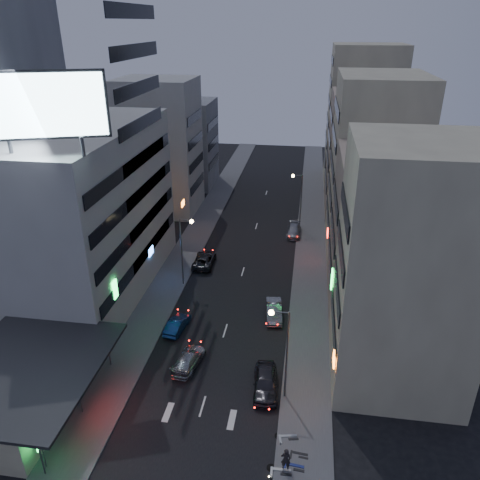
% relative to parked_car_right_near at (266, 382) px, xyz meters
% --- Properties ---
extents(ground, '(180.00, 180.00, 0.00)m').
position_rel_parked_car_right_near_xyz_m(ground, '(-4.70, -6.50, -0.82)').
color(ground, black).
rests_on(ground, ground).
extents(sidewalk_left, '(4.00, 120.00, 0.12)m').
position_rel_parked_car_right_near_xyz_m(sidewalk_left, '(-12.70, 23.50, -0.76)').
color(sidewalk_left, '#4C4C4F').
rests_on(sidewalk_left, ground).
extents(sidewalk_right, '(4.00, 120.00, 0.12)m').
position_rel_parked_car_right_near_xyz_m(sidewalk_right, '(3.30, 23.50, -0.76)').
color(sidewalk_right, '#4C4C4F').
rests_on(sidewalk_right, ground).
extents(food_court, '(11.00, 13.00, 3.88)m').
position_rel_parked_car_right_near_xyz_m(food_court, '(-18.59, -4.50, 1.16)').
color(food_court, '#C0BA97').
rests_on(food_court, ground).
extents(white_building, '(14.00, 24.00, 18.00)m').
position_rel_parked_car_right_near_xyz_m(white_building, '(-21.70, 13.50, 8.18)').
color(white_building, '#AAAAA6').
rests_on(white_building, ground).
extents(shophouse_near, '(10.00, 11.00, 20.00)m').
position_rel_parked_car_right_near_xyz_m(shophouse_near, '(10.30, 4.00, 9.18)').
color(shophouse_near, '#C0BA97').
rests_on(shophouse_near, ground).
extents(shophouse_mid, '(11.00, 12.00, 16.00)m').
position_rel_parked_car_right_near_xyz_m(shophouse_mid, '(10.80, 15.50, 7.18)').
color(shophouse_mid, gray).
rests_on(shophouse_mid, ground).
extents(shophouse_far, '(10.00, 14.00, 22.00)m').
position_rel_parked_car_right_near_xyz_m(shophouse_far, '(10.30, 28.50, 10.18)').
color(shophouse_far, '#C0BA97').
rests_on(shophouse_far, ground).
extents(far_left_a, '(11.00, 10.00, 20.00)m').
position_rel_parked_car_right_near_xyz_m(far_left_a, '(-20.20, 38.50, 9.18)').
color(far_left_a, '#AAAAA6').
rests_on(far_left_a, ground).
extents(far_left_b, '(12.00, 10.00, 15.00)m').
position_rel_parked_car_right_near_xyz_m(far_left_b, '(-20.70, 51.50, 6.68)').
color(far_left_b, gray).
rests_on(far_left_b, ground).
extents(far_right_a, '(11.00, 12.00, 18.00)m').
position_rel_parked_car_right_near_xyz_m(far_right_a, '(10.80, 43.50, 8.18)').
color(far_right_a, gray).
rests_on(far_right_a, ground).
extents(far_right_b, '(12.00, 12.00, 24.00)m').
position_rel_parked_car_right_near_xyz_m(far_right_b, '(11.30, 57.50, 11.18)').
color(far_right_b, '#C0BA97').
rests_on(far_right_b, ground).
extents(billboard, '(9.52, 3.75, 6.20)m').
position_rel_parked_car_right_near_xyz_m(billboard, '(-17.69, 3.47, 20.84)').
color(billboard, '#595B60').
rests_on(billboard, white_building).
extents(street_lamp_right_near, '(1.60, 0.44, 8.02)m').
position_rel_parked_car_right_near_xyz_m(street_lamp_right_near, '(1.21, -0.50, 4.54)').
color(street_lamp_right_near, '#595B60').
rests_on(street_lamp_right_near, sidewalk_right).
extents(street_lamp_left, '(1.60, 0.44, 8.02)m').
position_rel_parked_car_right_near_xyz_m(street_lamp_left, '(-10.60, 15.50, 4.54)').
color(street_lamp_left, '#595B60').
rests_on(street_lamp_left, sidewalk_left).
extents(street_lamp_right_far, '(1.60, 0.44, 8.02)m').
position_rel_parked_car_right_near_xyz_m(street_lamp_right_far, '(1.21, 33.50, 4.54)').
color(street_lamp_right_far, '#595B60').
rests_on(street_lamp_right_far, sidewalk_right).
extents(parked_car_right_near, '(2.36, 4.99, 1.65)m').
position_rel_parked_car_right_near_xyz_m(parked_car_right_near, '(0.00, 0.00, 0.00)').
color(parked_car_right_near, '#2A292F').
rests_on(parked_car_right_near, ground).
extents(parked_car_right_mid, '(2.03, 4.52, 1.44)m').
position_rel_parked_car_right_near_xyz_m(parked_car_right_mid, '(-0.20, 10.60, -0.10)').
color(parked_car_right_mid, gray).
rests_on(parked_car_right_mid, ground).
extents(parked_car_left, '(2.50, 5.19, 1.43)m').
position_rel_parked_car_right_near_xyz_m(parked_car_left, '(-9.65, 20.51, -0.11)').
color(parked_car_left, '#222327').
rests_on(parked_car_left, ground).
extents(parked_car_right_far, '(1.88, 4.62, 1.34)m').
position_rel_parked_car_right_near_xyz_m(parked_car_right_far, '(0.90, 31.06, -0.15)').
color(parked_car_right_far, gray).
rests_on(parked_car_right_far, ground).
extents(road_car_blue, '(1.89, 4.09, 1.30)m').
position_rel_parked_car_right_near_xyz_m(road_car_blue, '(-9.32, 6.90, -0.17)').
color(road_car_blue, navy).
rests_on(road_car_blue, ground).
extents(road_car_silver, '(2.53, 4.83, 1.34)m').
position_rel_parked_car_right_near_xyz_m(road_car_silver, '(-6.93, 2.02, -0.16)').
color(road_car_silver, '#999AA0').
rests_on(road_car_silver, ground).
extents(person, '(0.68, 0.47, 1.79)m').
position_rel_parked_car_right_near_xyz_m(person, '(2.07, -7.28, 0.19)').
color(person, black).
rests_on(person, sidewalk_right).
extents(scooter_black_a, '(0.76, 1.93, 1.16)m').
position_rel_parked_car_right_near_xyz_m(scooter_black_a, '(3.09, -8.33, -0.13)').
color(scooter_black_a, black).
rests_on(scooter_black_a, sidewalk_right).
extents(scooter_silver_a, '(0.72, 2.07, 1.26)m').
position_rel_parked_car_right_near_xyz_m(scooter_silver_a, '(2.49, -7.27, -0.07)').
color(scooter_silver_a, '#97999D').
rests_on(scooter_silver_a, sidewalk_right).
extents(scooter_blue, '(0.88, 2.08, 1.24)m').
position_rel_parked_car_right_near_xyz_m(scooter_blue, '(3.36, -6.87, -0.09)').
color(scooter_blue, navy).
rests_on(scooter_blue, sidewalk_right).
extents(scooter_black_b, '(0.79, 1.88, 1.11)m').
position_rel_parked_car_right_near_xyz_m(scooter_black_b, '(3.59, -5.86, -0.15)').
color(scooter_black_b, black).
rests_on(scooter_black_b, sidewalk_right).
extents(scooter_silver_b, '(1.08, 2.12, 1.24)m').
position_rel_parked_car_right_near_xyz_m(scooter_silver_b, '(2.74, -4.24, -0.09)').
color(scooter_silver_b, '#999CA0').
rests_on(scooter_silver_b, sidewalk_right).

